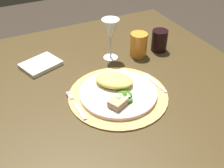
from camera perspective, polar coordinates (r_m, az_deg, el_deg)
name	(u,v)px	position (r m, az deg, el deg)	size (l,w,h in m)	color
dining_table	(94,110)	(1.14, -3.63, -5.27)	(1.23, 1.08, 0.73)	#413117
placemat	(118,95)	(1.00, 1.26, -2.32)	(0.36, 0.36, 0.01)	tan
dinner_plate	(118,93)	(0.99, 1.27, -1.87)	(0.28, 0.28, 0.01)	silver
pasta_serving	(114,80)	(1.01, 0.41, 0.81)	(0.14, 0.10, 0.03)	#E1D35E
salad_greens	(124,97)	(0.95, 2.44, -2.62)	(0.08, 0.09, 0.03)	#38581A
bread_piece	(118,103)	(0.92, 1.19, -3.85)	(0.06, 0.04, 0.02)	tan
fork	(77,106)	(0.95, -7.22, -4.53)	(0.02, 0.16, 0.00)	silver
spoon	(151,79)	(1.08, 7.88, 1.02)	(0.03, 0.14, 0.01)	silver
napkin	(41,64)	(1.19, -14.37, 3.90)	(0.15, 0.12, 0.02)	white
wine_glass	(110,31)	(1.15, -0.31, 10.82)	(0.07, 0.07, 0.18)	silver
amber_tumbler	(139,45)	(1.22, 5.45, 8.02)	(0.07, 0.07, 0.10)	orange
dark_tumbler	(159,40)	(1.27, 9.66, 8.78)	(0.07, 0.07, 0.10)	black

